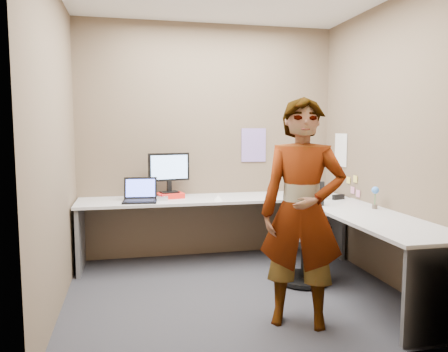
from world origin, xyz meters
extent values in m
plane|color=#26262B|center=(0.00, 0.00, 0.00)|extent=(3.00, 3.00, 0.00)
plane|color=brown|center=(0.00, 1.30, 1.35)|extent=(3.00, 0.00, 3.00)
plane|color=brown|center=(1.50, 0.00, 1.35)|extent=(0.00, 2.70, 2.70)
plane|color=brown|center=(-1.50, 0.00, 1.35)|extent=(0.00, 2.70, 2.70)
cube|color=#BBBBBB|center=(0.00, 0.98, 0.71)|extent=(2.96, 0.65, 0.03)
cube|color=#BBBBBB|center=(1.18, -0.32, 0.71)|extent=(0.65, 1.91, 0.03)
cube|color=#59595B|center=(-1.44, 0.98, 0.35)|extent=(0.04, 0.60, 0.70)
cube|color=#59595B|center=(1.44, 0.98, 0.35)|extent=(0.04, 0.60, 0.70)
cube|color=#59595B|center=(1.18, -1.24, 0.35)|extent=(0.60, 0.04, 0.70)
cube|color=red|center=(-0.49, 1.05, 0.76)|extent=(0.33, 0.27, 0.06)
cube|color=black|center=(-0.49, 1.05, 0.80)|extent=(0.22, 0.17, 0.01)
cube|color=black|center=(-0.49, 1.07, 0.86)|extent=(0.06, 0.05, 0.12)
cube|color=black|center=(-0.49, 1.07, 1.07)|extent=(0.46, 0.13, 0.31)
cube|color=#80A8DE|center=(-0.48, 1.05, 1.07)|extent=(0.41, 0.09, 0.26)
cube|color=black|center=(-0.82, 0.83, 0.74)|extent=(0.37, 0.29, 0.02)
cube|color=black|center=(-0.80, 0.96, 0.86)|extent=(0.35, 0.11, 0.23)
cube|color=#5066FF|center=(-0.80, 0.96, 0.86)|extent=(0.31, 0.08, 0.18)
cube|color=#B7B7BC|center=(-0.58, 0.91, 0.75)|extent=(0.12, 0.08, 0.04)
sphere|color=red|center=(-0.58, 0.90, 0.78)|extent=(0.04, 0.04, 0.04)
cone|color=white|center=(0.00, 0.75, 0.76)|extent=(0.10, 0.10, 0.06)
cube|color=black|center=(1.30, 0.55, 0.76)|extent=(0.15, 0.09, 0.05)
cylinder|color=brown|center=(1.38, -0.03, 0.75)|extent=(0.05, 0.05, 0.04)
cylinder|color=#338C3F|center=(1.38, -0.03, 0.84)|extent=(0.01, 0.01, 0.14)
sphere|color=#4284E9|center=(1.38, -0.03, 0.91)|extent=(0.07, 0.07, 0.07)
cube|color=#846BB7|center=(0.55, 1.29, 1.30)|extent=(0.30, 0.01, 0.40)
cube|color=white|center=(1.49, 0.90, 1.25)|extent=(0.01, 0.28, 0.38)
cube|color=#F2E059|center=(1.49, 0.55, 0.95)|extent=(0.01, 0.07, 0.07)
cube|color=pink|center=(1.49, 0.60, 0.82)|extent=(0.01, 0.07, 0.07)
cube|color=pink|center=(1.49, 0.48, 0.80)|extent=(0.01, 0.07, 0.07)
cube|color=#F2E059|center=(1.49, 0.70, 0.92)|extent=(0.01, 0.07, 0.07)
cylinder|color=black|center=(0.72, 0.11, 0.04)|extent=(0.51, 0.51, 0.04)
cylinder|color=black|center=(0.72, 0.11, 0.24)|extent=(0.05, 0.05, 0.36)
cube|color=black|center=(0.72, 0.11, 0.43)|extent=(0.53, 0.53, 0.06)
cube|color=black|center=(0.79, 0.30, 0.72)|extent=(0.39, 0.18, 0.50)
cube|color=black|center=(0.51, 0.19, 0.58)|extent=(0.12, 0.27, 0.03)
cube|color=black|center=(0.94, 0.04, 0.58)|extent=(0.12, 0.27, 0.03)
imported|color=#999399|center=(0.35, -0.73, 0.86)|extent=(0.75, 0.64, 1.73)
camera|label=1|loc=(-0.92, -3.76, 1.50)|focal=35.00mm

